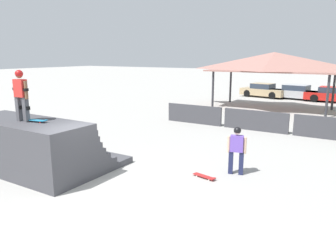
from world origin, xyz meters
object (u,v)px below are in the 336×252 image
(skateboard_on_ground, at_px, (205,176))
(parked_car_silver, at_px, (297,92))
(skater_on_deck, at_px, (21,92))
(skateboard_on_deck, at_px, (36,120))
(parked_car_red, at_px, (334,95))
(parked_car_tan, at_px, (263,91))
(bystander_walking, at_px, (237,147))

(skateboard_on_ground, relative_size, parked_car_silver, 0.18)
(skater_on_deck, relative_size, skateboard_on_deck, 2.00)
(skateboard_on_deck, distance_m, parked_car_red, 24.54)
(parked_car_tan, bearing_deg, bystander_walking, -65.69)
(skateboard_on_deck, bearing_deg, parked_car_red, 64.00)
(skateboard_on_deck, bearing_deg, parked_car_silver, 70.99)
(skateboard_on_ground, height_order, parked_car_red, parked_car_red)
(parked_car_tan, bearing_deg, skateboard_on_deck, -80.26)
(bystander_walking, height_order, parked_car_red, bystander_walking)
(skateboard_on_ground, relative_size, parked_car_tan, 0.19)
(skater_on_deck, xyz_separation_m, parked_car_silver, (3.87, 24.23, -2.10))
(skateboard_on_deck, distance_m, skateboard_on_ground, 5.63)
(skateboard_on_deck, relative_size, skateboard_on_ground, 0.98)
(skateboard_on_ground, distance_m, parked_car_tan, 21.90)
(bystander_walking, height_order, parked_car_tan, bystander_walking)
(parked_car_red, bearing_deg, parked_car_tan, 178.64)
(skater_on_deck, bearing_deg, parked_car_red, 72.39)
(bystander_walking, xyz_separation_m, parked_car_tan, (-4.94, 20.59, -0.33))
(skater_on_deck, relative_size, bystander_walking, 1.02)
(parked_car_tan, bearing_deg, skater_on_deck, -81.34)
(parked_car_silver, distance_m, parked_car_red, 2.99)
(parked_car_silver, bearing_deg, parked_car_tan, -170.60)
(skater_on_deck, distance_m, parked_car_red, 24.86)
(skateboard_on_deck, distance_m, bystander_walking, 6.46)
(skateboard_on_deck, relative_size, parked_car_silver, 0.17)
(skateboard_on_deck, xyz_separation_m, parked_car_tan, (0.45, 24.03, -1.22))
(skater_on_deck, distance_m, bystander_walking, 7.08)
(skater_on_deck, height_order, skateboard_on_deck, skater_on_deck)
(parked_car_red, bearing_deg, skater_on_deck, -103.88)
(parked_car_silver, relative_size, parked_car_red, 1.04)
(skateboard_on_ground, xyz_separation_m, parked_car_silver, (-1.29, 21.53, 0.54))
(skateboard_on_ground, height_order, parked_car_silver, parked_car_silver)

